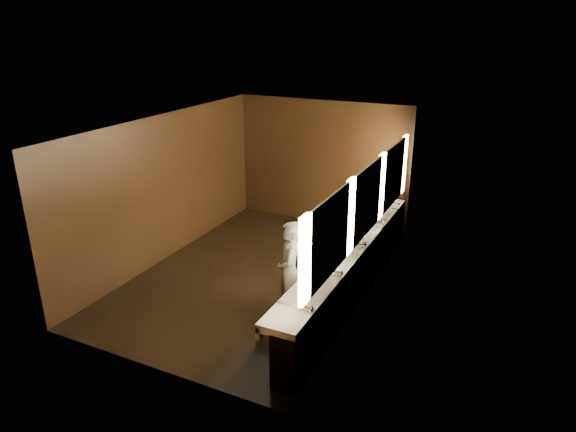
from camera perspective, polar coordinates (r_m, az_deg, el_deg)
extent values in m
plane|color=black|center=(9.56, -3.28, -6.52)|extent=(6.00, 6.00, 0.00)
cube|color=#2D2D2B|center=(8.63, -3.66, 10.21)|extent=(4.00, 6.00, 0.02)
cube|color=black|center=(11.59, 3.77, 5.89)|extent=(4.00, 0.02, 2.80)
cube|color=black|center=(6.75, -15.94, -6.34)|extent=(4.00, 0.02, 2.80)
cube|color=black|center=(10.08, -13.48, 3.03)|extent=(0.02, 6.00, 2.80)
cube|color=black|center=(8.26, 8.77, -0.61)|extent=(0.02, 6.00, 2.80)
cube|color=black|center=(8.72, 7.28, -6.51)|extent=(0.36, 5.40, 0.81)
cube|color=silver|center=(8.55, 6.81, -3.75)|extent=(0.55, 5.40, 0.12)
cube|color=silver|center=(8.66, 5.25, -3.95)|extent=(0.06, 5.40, 0.18)
cylinder|color=silver|center=(6.61, 1.98, -10.17)|extent=(0.18, 0.04, 0.04)
cylinder|color=silver|center=(7.50, 5.40, -6.22)|extent=(0.18, 0.04, 0.04)
cylinder|color=silver|center=(8.45, 8.03, -3.10)|extent=(0.18, 0.04, 0.04)
cylinder|color=silver|center=(9.42, 10.12, -0.62)|extent=(0.18, 0.04, 0.04)
cylinder|color=silver|center=(10.43, 11.80, 1.39)|extent=(0.18, 0.04, 0.04)
cube|color=#FDE5B6|center=(6.06, 1.83, -5.03)|extent=(0.06, 0.22, 1.15)
cube|color=white|center=(6.73, 4.72, -2.35)|extent=(0.03, 1.32, 1.15)
cube|color=#FDE5B6|center=(7.43, 6.84, -0.12)|extent=(0.06, 0.23, 1.15)
cube|color=white|center=(8.15, 8.80, 1.69)|extent=(0.03, 1.32, 1.15)
cube|color=#FDE5B6|center=(8.88, 10.26, 3.23)|extent=(0.06, 0.23, 1.15)
cube|color=white|center=(9.62, 11.67, 4.51)|extent=(0.03, 1.32, 1.15)
cube|color=#FDE5B6|center=(10.38, 12.71, 5.63)|extent=(0.06, 0.22, 1.15)
imported|color=#92C0D9|center=(7.89, 0.20, -6.16)|extent=(0.58, 0.69, 1.61)
cylinder|color=black|center=(7.68, 1.91, -11.46)|extent=(0.49, 0.49, 0.58)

